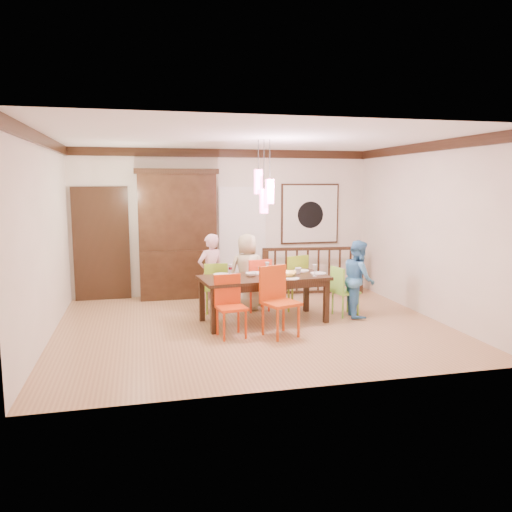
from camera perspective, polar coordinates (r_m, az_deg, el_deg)
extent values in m
plane|color=#A87751|center=(7.94, -0.42, -7.97)|extent=(6.00, 6.00, 0.00)
plane|color=white|center=(7.66, -0.44, 13.35)|extent=(6.00, 6.00, 0.00)
plane|color=beige|center=(10.11, -3.58, 3.86)|extent=(6.00, 0.00, 6.00)
plane|color=beige|center=(7.59, -23.10, 1.78)|extent=(0.00, 5.00, 5.00)
plane|color=beige|center=(8.83, 18.94, 2.81)|extent=(0.00, 5.00, 5.00)
cube|color=black|center=(9.98, -17.22, 1.15)|extent=(1.04, 0.07, 2.24)
cube|color=silver|center=(10.18, -1.59, 1.64)|extent=(0.97, 0.05, 2.22)
cube|color=black|center=(10.53, 6.17, 4.82)|extent=(1.25, 0.04, 1.25)
cube|color=silver|center=(10.50, 6.22, 4.81)|extent=(1.18, 0.02, 1.18)
cylinder|color=black|center=(10.49, 6.24, 4.70)|extent=(0.56, 0.01, 0.56)
cube|color=#FF4C93|center=(7.90, 0.25, 8.48)|extent=(0.11, 0.11, 0.38)
cylinder|color=black|center=(7.91, 0.26, 11.52)|extent=(0.01, 0.01, 0.46)
cube|color=#FF4C93|center=(7.84, 1.57, 7.38)|extent=(0.11, 0.11, 0.38)
cylinder|color=black|center=(7.85, 1.59, 10.99)|extent=(0.01, 0.01, 0.61)
cube|color=#FF4C93|center=(7.87, 0.91, 6.29)|extent=(0.11, 0.11, 0.38)
cylinder|color=black|center=(7.88, 0.92, 10.44)|extent=(0.01, 0.01, 0.76)
cube|color=black|center=(8.01, 0.89, -2.50)|extent=(2.11, 1.13, 0.05)
cube|color=black|center=(8.28, -6.06, -4.84)|extent=(0.09, 0.09, 0.70)
cube|color=black|center=(8.71, 6.25, -4.20)|extent=(0.09, 0.09, 0.70)
cube|color=black|center=(7.55, -5.32, -6.11)|extent=(0.09, 0.09, 0.70)
cube|color=black|center=(8.01, 8.06, -5.32)|extent=(0.09, 0.09, 0.70)
cube|color=black|center=(8.40, 0.22, -2.51)|extent=(1.82, 0.23, 0.10)
cube|color=black|center=(7.64, 1.62, -3.60)|extent=(1.82, 0.23, 0.10)
cube|color=#8DC029|center=(8.70, -4.70, -3.66)|extent=(0.42, 0.42, 0.04)
cube|color=#8DC029|center=(8.66, -4.72, -2.12)|extent=(0.40, 0.05, 0.44)
cylinder|color=#8DC029|center=(8.57, -5.59, -5.35)|extent=(0.03, 0.03, 0.42)
cylinder|color=#8DC029|center=(8.62, -3.46, -5.25)|extent=(0.03, 0.03, 0.42)
cylinder|color=#8DC029|center=(8.88, -5.88, -4.87)|extent=(0.03, 0.03, 0.42)
cylinder|color=#8DC029|center=(8.93, -3.81, -4.78)|extent=(0.03, 0.03, 0.42)
cube|color=#F8401D|center=(8.80, 0.03, -3.35)|extent=(0.48, 0.48, 0.04)
cube|color=#F8401D|center=(8.76, 0.03, -1.74)|extent=(0.42, 0.10, 0.46)
cylinder|color=#F8401D|center=(8.65, -0.81, -5.11)|extent=(0.04, 0.04, 0.44)
cylinder|color=#F8401D|center=(8.73, 1.38, -4.99)|extent=(0.04, 0.04, 0.44)
cylinder|color=#F8401D|center=(8.98, -1.28, -4.62)|extent=(0.04, 0.04, 0.44)
cylinder|color=#F8401D|center=(9.05, 0.84, -4.51)|extent=(0.04, 0.04, 0.44)
cube|color=olive|center=(8.92, 3.98, -3.05)|extent=(0.57, 0.57, 0.04)
cube|color=olive|center=(8.87, 4.00, -1.38)|extent=(0.43, 0.19, 0.49)
cylinder|color=olive|center=(8.75, 3.19, -4.89)|extent=(0.04, 0.04, 0.46)
cylinder|color=olive|center=(8.86, 5.42, -4.75)|extent=(0.04, 0.04, 0.46)
cylinder|color=olive|center=(9.09, 2.55, -4.39)|extent=(0.04, 0.04, 0.46)
cylinder|color=olive|center=(9.19, 4.71, -4.27)|extent=(0.04, 0.04, 0.46)
cube|color=red|center=(7.28, -2.84, -5.94)|extent=(0.46, 0.46, 0.04)
cube|color=red|center=(7.23, -2.85, -4.08)|extent=(0.41, 0.09, 0.44)
cylinder|color=red|center=(7.16, -3.89, -8.04)|extent=(0.03, 0.03, 0.42)
cylinder|color=red|center=(7.22, -1.29, -7.89)|extent=(0.03, 0.03, 0.42)
cylinder|color=red|center=(7.47, -4.30, -7.35)|extent=(0.03, 0.03, 0.42)
cylinder|color=red|center=(7.53, -1.81, -7.21)|extent=(0.03, 0.03, 0.42)
cube|color=#C34210|center=(7.30, 2.85, -5.41)|extent=(0.59, 0.59, 0.04)
cube|color=#C34210|center=(7.24, 2.87, -3.30)|extent=(0.45, 0.20, 0.51)
cylinder|color=#C34210|center=(7.15, 1.80, -7.81)|extent=(0.04, 0.04, 0.48)
cylinder|color=#C34210|center=(7.25, 4.68, -7.60)|extent=(0.04, 0.04, 0.48)
cylinder|color=#C34210|center=(7.49, 1.06, -7.05)|extent=(0.04, 0.04, 0.48)
cylinder|color=#C34210|center=(7.59, 3.81, -6.86)|extent=(0.04, 0.04, 0.48)
cube|color=#81CD40|center=(8.59, 10.20, -4.06)|extent=(0.44, 0.44, 0.04)
cube|color=#81CD40|center=(8.55, 10.24, -2.59)|extent=(0.11, 0.38, 0.42)
cylinder|color=#81CD40|center=(8.44, 9.62, -5.71)|extent=(0.03, 0.03, 0.40)
cylinder|color=#81CD40|center=(8.57, 11.52, -5.56)|extent=(0.03, 0.03, 0.40)
cylinder|color=#81CD40|center=(8.72, 8.84, -5.25)|extent=(0.03, 0.03, 0.40)
cylinder|color=#81CD40|center=(8.84, 10.69, -5.12)|extent=(0.03, 0.03, 0.40)
cube|color=black|center=(9.90, -8.84, -2.00)|extent=(1.48, 0.44, 0.95)
cube|color=black|center=(9.78, -9.01, 5.06)|extent=(1.48, 0.40, 1.48)
cube|color=black|center=(9.97, -9.09, 5.12)|extent=(1.27, 0.02, 1.27)
cube|color=black|center=(9.77, -9.11, 9.53)|extent=(1.59, 0.44, 0.10)
cube|color=black|center=(9.85, 1.18, -2.04)|extent=(0.13, 0.13, 0.92)
cube|color=black|center=(10.50, 11.54, -1.57)|extent=(0.13, 0.13, 0.92)
cube|color=black|center=(10.07, 6.57, 0.83)|extent=(2.07, 0.31, 0.06)
cube|color=black|center=(10.22, 6.49, -4.07)|extent=(1.94, 0.28, 0.05)
imported|color=#FEC1D3|center=(8.71, -5.19, -1.94)|extent=(0.59, 0.50, 1.37)
imported|color=beige|center=(8.84, -1.01, -1.81)|extent=(0.67, 0.45, 1.35)
imported|color=#468AC5|center=(8.54, 11.64, -2.54)|extent=(0.59, 0.70, 1.29)
imported|color=gold|center=(7.96, 3.42, -2.09)|extent=(0.43, 0.43, 0.08)
imported|color=white|center=(8.00, -0.58, -2.13)|extent=(0.19, 0.19, 0.06)
imported|color=silver|center=(7.74, -2.63, -2.35)|extent=(0.15, 0.15, 0.09)
imported|color=silver|center=(8.25, 4.85, -1.68)|extent=(0.12, 0.12, 0.10)
cylinder|color=white|center=(8.15, -3.98, -2.10)|extent=(0.26, 0.26, 0.01)
cylinder|color=white|center=(8.26, 0.07, -1.95)|extent=(0.26, 0.26, 0.01)
cylinder|color=white|center=(8.52, 5.21, -1.67)|extent=(0.26, 0.26, 0.01)
cylinder|color=white|center=(7.55, -3.16, -2.91)|extent=(0.26, 0.26, 0.01)
cylinder|color=white|center=(7.80, 4.02, -2.57)|extent=(0.26, 0.26, 0.01)
cylinder|color=white|center=(8.30, 7.14, -1.96)|extent=(0.26, 0.26, 0.01)
cube|color=#D83359|center=(7.64, 1.12, -2.78)|extent=(0.18, 0.14, 0.01)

